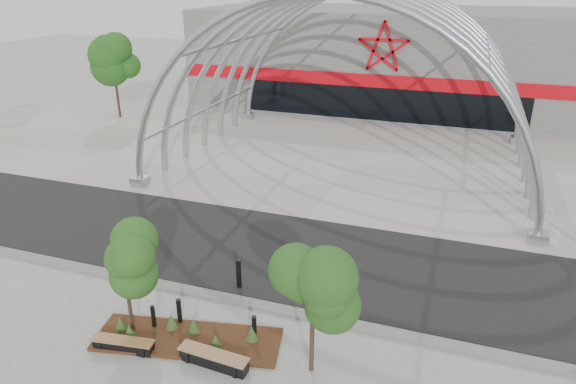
% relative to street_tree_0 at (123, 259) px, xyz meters
% --- Properties ---
extents(ground, '(140.00, 140.00, 0.00)m').
position_rel_street_tree_0_xyz_m(ground, '(2.92, 2.87, -2.72)').
color(ground, gray).
rests_on(ground, ground).
extents(road, '(140.00, 7.00, 0.02)m').
position_rel_street_tree_0_xyz_m(road, '(2.92, 6.37, -2.71)').
color(road, black).
rests_on(road, ground).
extents(forecourt, '(60.00, 17.00, 0.04)m').
position_rel_street_tree_0_xyz_m(forecourt, '(2.92, 18.37, -2.70)').
color(forecourt, '#A8A398').
rests_on(forecourt, ground).
extents(kerb, '(60.00, 0.50, 0.12)m').
position_rel_street_tree_0_xyz_m(kerb, '(2.92, 2.62, -2.66)').
color(kerb, slate).
rests_on(kerb, ground).
extents(arena_building, '(34.00, 15.24, 8.00)m').
position_rel_street_tree_0_xyz_m(arena_building, '(2.92, 36.32, 1.27)').
color(arena_building, '#63645F').
rests_on(arena_building, ground).
extents(vault_canopy, '(20.80, 15.80, 20.36)m').
position_rel_street_tree_0_xyz_m(vault_canopy, '(2.92, 18.37, -2.70)').
color(vault_canopy, '#9CA1A5').
rests_on(vault_canopy, ground).
extents(planting_bed, '(6.08, 2.92, 0.62)m').
position_rel_street_tree_0_xyz_m(planting_bed, '(1.80, 0.22, -2.57)').
color(planting_bed, '#341A0D').
rests_on(planting_bed, ground).
extents(street_tree_0, '(1.66, 1.66, 3.78)m').
position_rel_street_tree_0_xyz_m(street_tree_0, '(0.00, 0.00, 0.00)').
color(street_tree_0, black).
rests_on(street_tree_0, ground).
extents(street_tree_1, '(1.70, 1.70, 4.02)m').
position_rel_street_tree_0_xyz_m(street_tree_1, '(5.95, 0.26, 0.17)').
color(street_tree_1, '#312117').
rests_on(street_tree_1, ground).
extents(bench_0, '(1.98, 0.70, 0.41)m').
position_rel_street_tree_0_xyz_m(bench_0, '(0.24, -0.83, -2.52)').
color(bench_0, black).
rests_on(bench_0, ground).
extents(bench_1, '(2.22, 0.62, 0.46)m').
position_rel_street_tree_0_xyz_m(bench_1, '(3.17, -0.52, -2.49)').
color(bench_1, black).
rests_on(bench_1, ground).
extents(bollard_0, '(0.14, 0.14, 0.88)m').
position_rel_street_tree_0_xyz_m(bollard_0, '(0.55, 0.39, -2.28)').
color(bollard_0, black).
rests_on(bollard_0, ground).
extents(bollard_1, '(0.16, 0.16, 0.98)m').
position_rel_street_tree_0_xyz_m(bollard_1, '(1.23, 0.86, -2.23)').
color(bollard_1, black).
rests_on(bollard_1, ground).
extents(bollard_2, '(0.18, 0.18, 1.14)m').
position_rel_street_tree_0_xyz_m(bollard_2, '(2.17, 3.53, -2.15)').
color(bollard_2, black).
rests_on(bollard_2, ground).
extents(bollard_3, '(0.15, 0.15, 0.92)m').
position_rel_street_tree_0_xyz_m(bollard_3, '(3.87, 0.92, -2.26)').
color(bollard_3, black).
rests_on(bollard_3, ground).
extents(bollard_4, '(0.14, 0.14, 0.86)m').
position_rel_street_tree_0_xyz_m(bollard_4, '(5.83, 2.92, -2.29)').
color(bollard_4, black).
rests_on(bollard_4, ground).
extents(bg_tree_0, '(3.00, 3.00, 6.45)m').
position_rel_street_tree_0_xyz_m(bg_tree_0, '(-17.08, 22.87, 1.92)').
color(bg_tree_0, black).
rests_on(bg_tree_0, ground).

